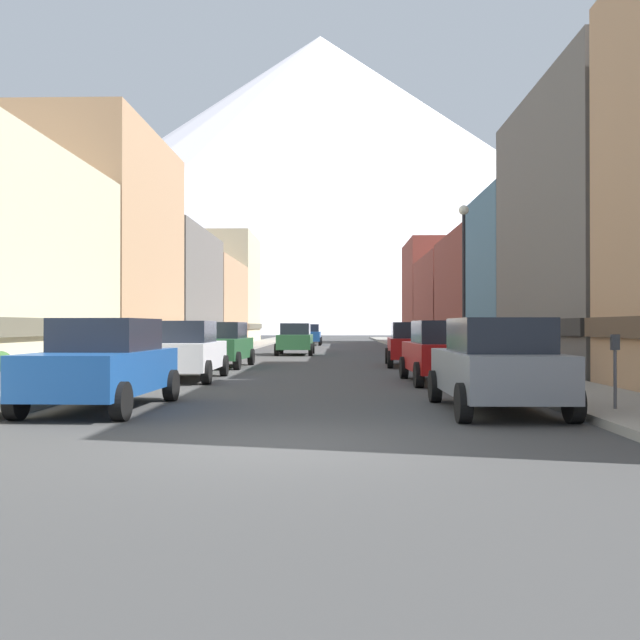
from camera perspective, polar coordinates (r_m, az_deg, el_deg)
ground_plane at (r=9.97m, az=-3.17°, el=-9.90°), size 400.00×400.00×0.00m
sidewalk_left at (r=45.38m, az=-7.51°, el=-2.43°), size 2.50×100.00×0.15m
sidewalk_right at (r=45.16m, az=8.37°, el=-2.44°), size 2.50×100.00×0.15m
storefront_left_2 at (r=35.38m, az=-19.61°, el=5.11°), size 9.01×11.19×10.46m
storefront_left_3 at (r=46.81m, az=-13.04°, el=2.09°), size 7.08×12.85×7.70m
storefront_left_4 at (r=60.32m, az=-10.53°, el=1.20°), size 8.69×13.95×7.03m
storefront_left_5 at (r=72.55m, az=-8.45°, el=2.33°), size 8.55×10.75×10.68m
storefront_right_2 at (r=36.06m, az=17.37°, el=2.99°), size 6.67×8.10×7.88m
storefront_right_3 at (r=45.80m, az=15.38°, el=1.87°), size 8.98×11.25×7.24m
storefront_right_4 at (r=58.10m, az=11.49°, el=1.31°), size 7.21×13.23×7.12m
storefront_right_5 at (r=70.62m, az=10.44°, el=2.05°), size 9.01×10.84×9.77m
car_left_0 at (r=14.68m, az=-16.81°, el=-3.31°), size 2.17×4.45×1.78m
car_left_1 at (r=21.93m, az=-10.67°, el=-2.38°), size 2.10×4.42×1.78m
car_left_2 at (r=28.60m, az=-7.81°, el=-1.93°), size 2.21×4.47×1.78m
car_right_0 at (r=14.03m, az=13.85°, el=-3.45°), size 2.10×4.42×1.78m
car_right_1 at (r=20.81m, az=9.76°, el=-2.48°), size 2.16×4.45×1.78m
car_right_2 at (r=29.38m, az=7.30°, el=-1.89°), size 2.22×4.47×1.78m
car_driving_0 at (r=40.49m, az=-1.97°, el=-1.51°), size 2.06×4.40×1.78m
car_driving_1 at (r=60.74m, az=-0.84°, el=-1.16°), size 2.06×4.40×1.78m
parking_meter_near at (r=13.88m, az=22.40°, el=-2.99°), size 0.14×0.10×1.33m
trash_bin_right at (r=20.16m, az=17.46°, el=-3.26°), size 0.59×0.59×0.98m
potted_plant_0 at (r=18.15m, az=-24.04°, el=-3.62°), size 0.52×0.52×0.90m
pedestrian_0 at (r=32.38m, az=-11.14°, el=-1.74°), size 0.36×0.36×1.65m
pedestrian_1 at (r=34.64m, az=10.49°, el=-1.61°), size 0.36×0.36×1.70m
streetlamp_right at (r=26.52m, az=11.36°, el=4.63°), size 0.36×0.36×5.86m
mountain_backdrop at (r=275.23m, az=0.01°, el=10.84°), size 290.97×290.97×111.23m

